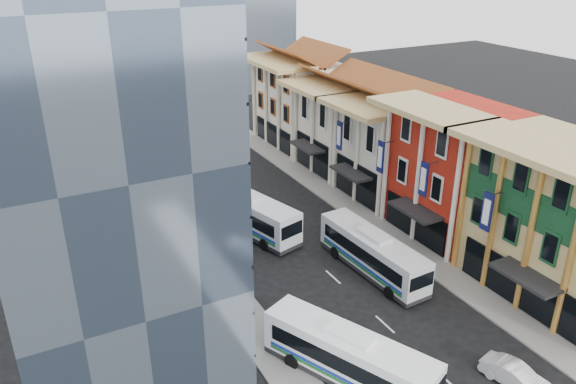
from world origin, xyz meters
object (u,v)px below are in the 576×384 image
bus_left_far (248,211)px  bus_left_near (349,356)px  office_tower (81,114)px  shophouse_tan (570,225)px  bus_right (373,252)px  sedan_right (516,376)px

bus_left_far → bus_left_near: bearing=-112.4°
office_tower → shophouse_tan: bearing=-24.3°
office_tower → bus_left_near: 22.69m
bus_right → sedan_right: bus_right is taller
bus_left_far → sedan_right: bus_left_far is taller
bus_left_far → bus_right: size_ratio=1.07×
bus_left_near → sedan_right: (8.85, -5.18, -1.13)m
bus_left_near → office_tower: bearing=104.1°
sedan_right → bus_left_far: bearing=88.3°
bus_left_near → bus_right: (8.69, 9.65, -0.01)m
bus_left_far → bus_right: (6.05, -11.53, -0.13)m
office_tower → bus_right: 24.64m
bus_left_far → shophouse_tan: bearing=-66.3°
shophouse_tan → bus_left_far: 27.01m
bus_left_far → sedan_right: (6.22, -26.36, -1.25)m
bus_left_far → office_tower: bearing=-169.8°
bus_left_far → sedan_right: 27.11m
shophouse_tan → bus_right: shophouse_tan is taller
sedan_right → office_tower: bearing=121.2°
bus_left_near → bus_left_far: bearing=58.2°
shophouse_tan → bus_left_near: (-19.42, -0.41, -4.17)m
shophouse_tan → bus_left_far: bearing=129.0°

